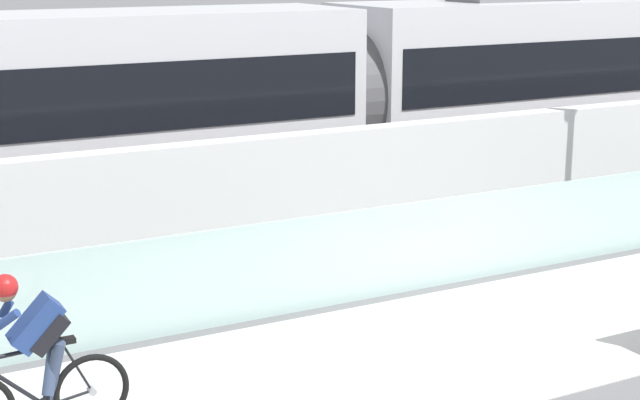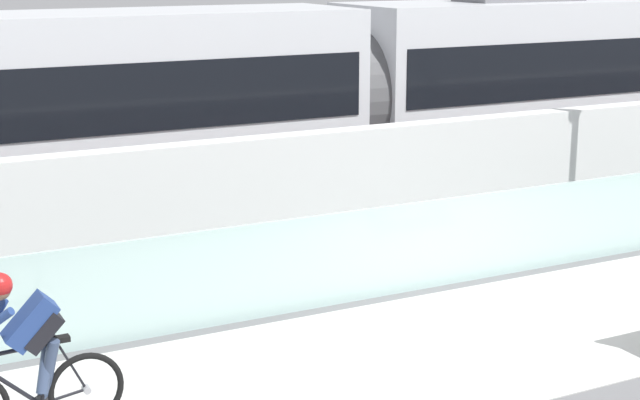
{
  "view_description": "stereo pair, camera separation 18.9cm",
  "coord_description": "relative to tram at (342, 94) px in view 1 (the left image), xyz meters",
  "views": [
    {
      "loc": [
        -7.4,
        -8.53,
        4.32
      ],
      "look_at": [
        -1.57,
        2.35,
        1.25
      ],
      "focal_mm": 55.54,
      "sensor_mm": 36.0,
      "label": 1
    },
    {
      "loc": [
        -7.23,
        -8.62,
        4.32
      ],
      "look_at": [
        -1.57,
        2.35,
        1.25
      ],
      "focal_mm": 55.54,
      "sensor_mm": 36.0,
      "label": 2
    }
  ],
  "objects": [
    {
      "name": "glass_parapet",
      "position": [
        -1.28,
        -5.0,
        -1.3
      ],
      "size": [
        32.0,
        0.05,
        1.2
      ],
      "primitive_type": "cube",
      "color": "silver",
      "rests_on": "ground"
    },
    {
      "name": "tram_rail_far",
      "position": [
        -1.28,
        0.72,
        -1.89
      ],
      "size": [
        32.0,
        0.08,
        0.01
      ],
      "primitive_type": "cube",
      "color": "#595654",
      "rests_on": "ground"
    },
    {
      "name": "bike_path_deck",
      "position": [
        -1.28,
        -6.85,
        -1.89
      ],
      "size": [
        32.0,
        3.2,
        0.01
      ],
      "primitive_type": "cube",
      "color": "silver",
      "rests_on": "ground"
    },
    {
      "name": "cyclist_on_bike",
      "position": [
        -7.05,
        -6.85,
        -1.11
      ],
      "size": [
        1.77,
        0.58,
        1.61
      ],
      "color": "black",
      "rests_on": "ground"
    },
    {
      "name": "ground_plane",
      "position": [
        -1.28,
        -6.85,
        -1.89
      ],
      "size": [
        200.0,
        200.0,
        0.0
      ],
      "primitive_type": "plane",
      "color": "slate"
    },
    {
      "name": "tram",
      "position": [
        0.0,
        0.0,
        0.0
      ],
      "size": [
        22.56,
        2.54,
        3.81
      ],
      "color": "silver",
      "rests_on": "ground"
    },
    {
      "name": "tram_rail_near",
      "position": [
        -1.28,
        -0.72,
        -1.89
      ],
      "size": [
        32.0,
        0.08,
        0.01
      ],
      "primitive_type": "cube",
      "color": "#595654",
      "rests_on": "ground"
    },
    {
      "name": "concrete_barrier_wall",
      "position": [
        -1.28,
        -3.2,
        -0.95
      ],
      "size": [
        32.0,
        0.36,
        1.88
      ],
      "primitive_type": "cube",
      "color": "white",
      "rests_on": "ground"
    }
  ]
}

